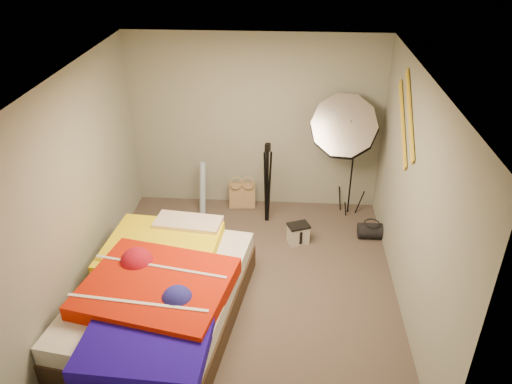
# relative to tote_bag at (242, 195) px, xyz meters

# --- Properties ---
(floor) EXTENTS (4.00, 4.00, 0.00)m
(floor) POSITION_rel_tote_bag_xyz_m (0.19, -1.83, -0.19)
(floor) COLOR brown
(floor) RESTS_ON ground
(ceiling) EXTENTS (4.00, 4.00, 0.00)m
(ceiling) POSITION_rel_tote_bag_xyz_m (0.19, -1.83, 2.31)
(ceiling) COLOR silver
(ceiling) RESTS_ON wall_back
(wall_back) EXTENTS (3.50, 0.00, 3.50)m
(wall_back) POSITION_rel_tote_bag_xyz_m (0.19, 0.17, 1.06)
(wall_back) COLOR gray
(wall_back) RESTS_ON floor
(wall_front) EXTENTS (3.50, 0.00, 3.50)m
(wall_front) POSITION_rel_tote_bag_xyz_m (0.19, -3.83, 1.06)
(wall_front) COLOR gray
(wall_front) RESTS_ON floor
(wall_left) EXTENTS (0.00, 4.00, 4.00)m
(wall_left) POSITION_rel_tote_bag_xyz_m (-1.56, -1.83, 1.06)
(wall_left) COLOR gray
(wall_left) RESTS_ON floor
(wall_right) EXTENTS (0.00, 4.00, 4.00)m
(wall_right) POSITION_rel_tote_bag_xyz_m (1.94, -1.83, 1.06)
(wall_right) COLOR gray
(wall_right) RESTS_ON floor
(tote_bag) EXTENTS (0.39, 0.19, 0.39)m
(tote_bag) POSITION_rel_tote_bag_xyz_m (0.00, 0.00, 0.00)
(tote_bag) COLOR tan
(tote_bag) RESTS_ON floor
(wrapping_roll) EXTENTS (0.12, 0.23, 0.76)m
(wrapping_roll) POSITION_rel_tote_bag_xyz_m (-0.55, -0.16, 0.19)
(wrapping_roll) COLOR #5F8AC4
(wrapping_roll) RESTS_ON floor
(camera_case) EXTENTS (0.30, 0.26, 0.25)m
(camera_case) POSITION_rel_tote_bag_xyz_m (0.82, -0.86, -0.06)
(camera_case) COLOR beige
(camera_case) RESTS_ON floor
(duffel_bag) EXTENTS (0.35, 0.21, 0.21)m
(duffel_bag) POSITION_rel_tote_bag_xyz_m (1.79, -0.68, -0.08)
(duffel_bag) COLOR black
(duffel_bag) RESTS_ON floor
(wall_stripe_upper) EXTENTS (0.02, 0.91, 0.78)m
(wall_stripe_upper) POSITION_rel_tote_bag_xyz_m (1.92, -1.23, 1.76)
(wall_stripe_upper) COLOR gold
(wall_stripe_upper) RESTS_ON wall_right
(wall_stripe_lower) EXTENTS (0.02, 0.91, 0.78)m
(wall_stripe_lower) POSITION_rel_tote_bag_xyz_m (1.92, -0.98, 1.56)
(wall_stripe_lower) COLOR gold
(wall_stripe_lower) RESTS_ON wall_right
(bed) EXTENTS (1.87, 2.54, 0.65)m
(bed) POSITION_rel_tote_bag_xyz_m (-0.64, -2.38, 0.14)
(bed) COLOR #3F2C1E
(bed) RESTS_ON floor
(photo_umbrella) EXTENTS (1.16, 0.90, 1.89)m
(photo_umbrella) POSITION_rel_tote_bag_xyz_m (1.37, -0.14, 1.16)
(photo_umbrella) COLOR black
(photo_umbrella) RESTS_ON floor
(camera_tripod) EXTENTS (0.08, 0.08, 1.18)m
(camera_tripod) POSITION_rel_tote_bag_xyz_m (0.38, -0.35, 0.49)
(camera_tripod) COLOR black
(camera_tripod) RESTS_ON floor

